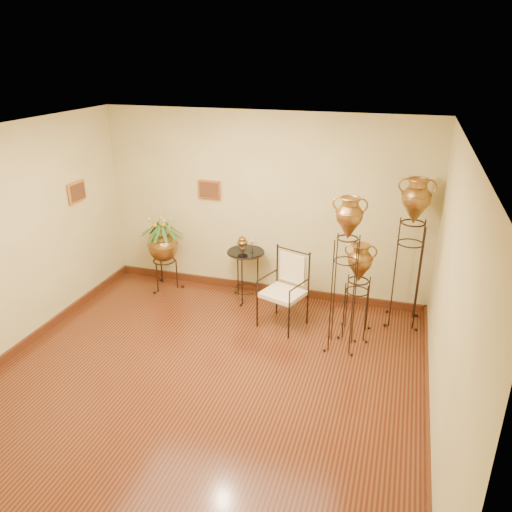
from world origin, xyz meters
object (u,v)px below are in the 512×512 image
(side_table, at_px, (246,274))
(planter_urn, at_px, (163,244))
(amphora_tall, at_px, (345,274))
(armchair, at_px, (283,291))
(amphora_mid, at_px, (409,252))

(side_table, bearing_deg, planter_urn, -179.96)
(amphora_tall, height_order, armchair, amphora_tall)
(planter_urn, bearing_deg, armchair, -16.45)
(amphora_mid, height_order, planter_urn, amphora_mid)
(amphora_mid, relative_size, side_table, 2.09)
(amphora_mid, distance_m, planter_urn, 3.70)
(armchair, distance_m, side_table, 0.97)
(amphora_mid, bearing_deg, planter_urn, 179.61)
(amphora_tall, relative_size, side_table, 2.02)
(amphora_mid, bearing_deg, armchair, -159.45)
(amphora_tall, distance_m, amphora_mid, 1.17)
(armchair, relative_size, side_table, 1.06)
(planter_urn, height_order, armchair, planter_urn)
(planter_urn, distance_m, side_table, 1.41)
(amphora_tall, relative_size, armchair, 1.90)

